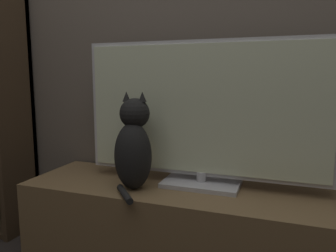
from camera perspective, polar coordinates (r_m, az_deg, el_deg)
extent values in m
cube|color=#60564C|center=(1.74, 5.75, 20.65)|extent=(4.80, 0.05, 2.60)
cube|color=brown|center=(1.60, 2.62, -18.01)|extent=(1.49, 0.46, 0.44)
cube|color=#B7B7BC|center=(1.54, 5.83, -9.88)|extent=(0.35, 0.21, 0.02)
cylinder|color=#B7B7BC|center=(1.53, 5.85, -8.74)|extent=(0.04, 0.04, 0.04)
cube|color=#B7B7BC|center=(1.48, 6.11, 2.90)|extent=(1.12, 0.02, 0.61)
cube|color=beige|center=(1.47, 5.98, 2.85)|extent=(1.09, 0.01, 0.58)
ellipsoid|color=black|center=(1.46, -6.11, -5.25)|extent=(0.18, 0.17, 0.30)
ellipsoid|color=olive|center=(1.51, -5.40, -5.33)|extent=(0.10, 0.06, 0.17)
sphere|color=black|center=(1.45, -5.84, 2.22)|extent=(0.15, 0.15, 0.13)
cone|color=black|center=(1.46, -7.26, 5.10)|extent=(0.04, 0.04, 0.04)
cone|color=black|center=(1.43, -4.48, 5.08)|extent=(0.04, 0.04, 0.04)
cylinder|color=black|center=(1.40, -7.55, -11.66)|extent=(0.14, 0.16, 0.03)
cube|color=#3D2D1E|center=(2.08, -25.20, 4.82)|extent=(0.03, 0.28, 1.66)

